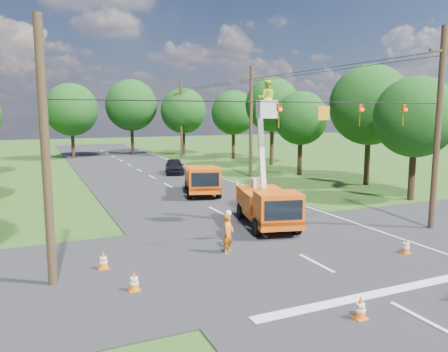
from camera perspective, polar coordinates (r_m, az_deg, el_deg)
name	(u,v)px	position (r m, az deg, el deg)	size (l,w,h in m)	color
ground	(168,186)	(35.42, -7.32, -1.29)	(140.00, 140.00, 0.00)	#284F17
road_main	(168,186)	(35.42, -7.32, -1.29)	(12.00, 100.00, 0.06)	black
road_cross	(289,250)	(19.31, 8.44, -9.50)	(56.00, 10.00, 0.07)	black
stop_bar	(375,295)	(15.46, 19.13, -14.52)	(9.00, 0.45, 0.02)	silver
edge_line	(231,181)	(37.38, 0.93, -0.71)	(0.12, 90.00, 0.02)	silver
bucket_truck	(268,196)	(22.56, 5.74, -2.60)	(3.42, 6.03, 7.49)	#F04C10
second_truck	(202,179)	(31.37, -2.85, -0.38)	(3.71, 6.16, 2.17)	#F04C10
ground_worker	(228,234)	(18.40, 0.57, -7.53)	(0.62, 0.41, 1.71)	orange
distant_car	(175,166)	(42.26, -6.48, 1.28)	(1.72, 4.27, 1.45)	black
traffic_cone_0	(360,307)	(13.59, 17.38, -16.07)	(0.38, 0.38, 0.71)	orange
traffic_cone_2	(258,212)	(24.44, 4.50, -4.75)	(0.38, 0.38, 0.71)	orange
traffic_cone_3	(245,204)	(26.45, 2.72, -3.73)	(0.38, 0.38, 0.71)	orange
traffic_cone_4	(134,281)	(15.12, -11.66, -13.28)	(0.38, 0.38, 0.71)	orange
traffic_cone_5	(103,260)	(17.35, -15.49, -10.55)	(0.38, 0.38, 0.71)	orange
traffic_cone_7	(237,183)	(34.30, 1.69, -0.93)	(0.38, 0.38, 0.71)	orange
traffic_cone_8	(406,245)	(20.00, 22.67, -8.36)	(0.38, 0.38, 0.71)	orange
pole_right_near	(438,128)	(24.08, 26.15, 5.64)	(1.80, 0.30, 10.00)	#4C3823
pole_right_mid	(251,121)	(39.99, 3.53, 7.22)	(1.80, 0.30, 10.00)	#4C3823
pole_right_far	(181,118)	(58.47, -5.61, 7.55)	(1.80, 0.30, 10.00)	#4C3823
pole_left	(46,155)	(15.55, -22.28, 2.60)	(0.30, 0.30, 9.00)	#4C3823
signal_span	(335,112)	(19.68, 14.35, 8.06)	(18.00, 0.29, 1.07)	black
tree_right_a	(415,117)	(31.79, 23.73, 7.07)	(5.40, 5.40, 8.28)	#382616
tree_right_b	(370,105)	(37.11, 18.49, 8.77)	(6.40, 6.40, 9.65)	#382616
tree_right_c	(301,118)	(41.53, 10.00, 7.43)	(5.00, 5.00, 7.83)	#382616
tree_right_d	(272,105)	(49.16, 6.35, 9.22)	(6.00, 6.00, 9.70)	#382616
tree_right_e	(233,113)	(55.78, 1.25, 8.27)	(5.60, 5.60, 8.63)	#382616
tree_far_a	(71,110)	(58.69, -19.33, 8.18)	(6.60, 6.60, 9.50)	#382616
tree_far_b	(131,105)	(61.86, -12.02, 9.02)	(7.00, 7.00, 10.32)	#382616
tree_far_c	(183,111)	(60.68, -5.32, 8.48)	(6.20, 6.20, 9.18)	#382616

